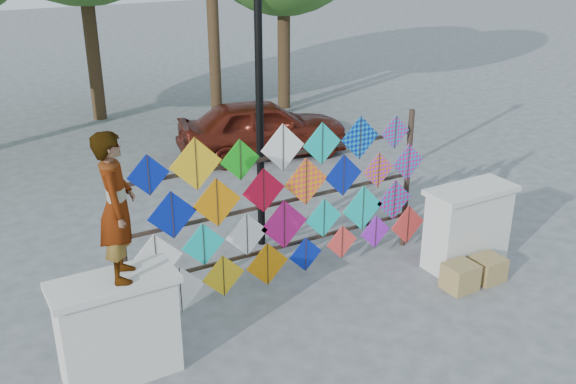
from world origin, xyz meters
The scene contains 9 objects.
ground centered at (0.00, 0.00, 0.00)m, with size 80.00×80.00×0.00m, color gray.
parapet_left centered at (-2.70, -0.20, 0.65)m, with size 1.40×0.65×1.28m.
parapet_right centered at (2.70, -0.20, 0.65)m, with size 1.40×0.65×1.28m.
kite_rack centered at (0.05, 0.73, 1.21)m, with size 4.90×0.24×2.44m.
vendor_woman centered at (-2.57, -0.20, 2.12)m, with size 0.61×0.40×1.68m, color #99999E.
sedan centered at (2.45, 5.99, 0.66)m, with size 1.56×3.87×1.32m, color #53170E.
lamppost centered at (0.30, 2.00, 2.69)m, with size 0.28×0.28×4.46m.
cardboard_box_near centered at (2.10, -0.72, 0.20)m, with size 0.44×0.40×0.40m, color #988149.
cardboard_box_far centered at (2.65, -0.74, 0.18)m, with size 0.44×0.40×0.37m, color #988149.
Camera 1 is at (-4.10, -6.49, 4.84)m, focal length 40.00 mm.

